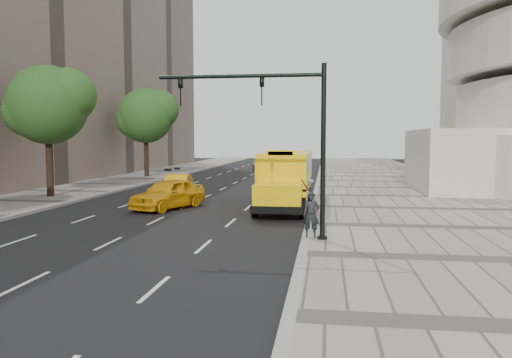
# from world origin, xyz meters

# --- Properties ---
(ground) EXTENTS (140.00, 140.00, 0.00)m
(ground) POSITION_xyz_m (0.00, 0.00, 0.00)
(ground) COLOR black
(ground) RESTS_ON ground
(sidewalk_museum) EXTENTS (12.00, 140.00, 0.15)m
(sidewalk_museum) POSITION_xyz_m (12.00, 0.00, 0.07)
(sidewalk_museum) COLOR gray
(sidewalk_museum) RESTS_ON ground
(sidewalk_far) EXTENTS (6.00, 140.00, 0.15)m
(sidewalk_far) POSITION_xyz_m (-11.00, 0.00, 0.07)
(sidewalk_far) COLOR gray
(sidewalk_far) RESTS_ON ground
(curb_museum) EXTENTS (0.30, 140.00, 0.15)m
(curb_museum) POSITION_xyz_m (6.00, 0.00, 0.07)
(curb_museum) COLOR gray
(curb_museum) RESTS_ON ground
(curb_far) EXTENTS (0.30, 140.00, 0.15)m
(curb_far) POSITION_xyz_m (-8.00, 0.00, 0.07)
(curb_far) COLOR gray
(curb_far) RESTS_ON ground
(tree_b) EXTENTS (5.52, 4.90, 8.31)m
(tree_b) POSITION_xyz_m (-10.41, 2.38, 5.90)
(tree_b) COLOR black
(tree_b) RESTS_ON ground
(tree_c) EXTENTS (5.90, 5.24, 8.60)m
(tree_c) POSITION_xyz_m (-10.40, 19.37, 6.03)
(tree_c) COLOR black
(tree_c) RESTS_ON ground
(school_bus) EXTENTS (2.96, 11.56, 3.19)m
(school_bus) POSITION_xyz_m (4.50, 1.55, 1.76)
(school_bus) COLOR yellow
(school_bus) RESTS_ON ground
(taxi_near) EXTENTS (3.51, 5.14, 1.62)m
(taxi_near) POSITION_xyz_m (-1.68, -1.07, 0.81)
(taxi_near) COLOR #E3A00D
(taxi_near) RESTS_ON ground
(taxi_far) EXTENTS (1.94, 4.34, 1.38)m
(taxi_far) POSITION_xyz_m (-3.12, 5.30, 0.69)
(taxi_far) COLOR #E3A00D
(taxi_far) RESTS_ON ground
(pedestrian) EXTENTS (0.62, 0.42, 1.67)m
(pedestrian) POSITION_xyz_m (6.19, -8.59, 0.98)
(pedestrian) COLOR black
(pedestrian) RESTS_ON sidewalk_museum
(traffic_signal) EXTENTS (6.18, 0.36, 6.40)m
(traffic_signal) POSITION_xyz_m (5.19, -8.85, 4.09)
(traffic_signal) COLOR black
(traffic_signal) RESTS_ON ground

